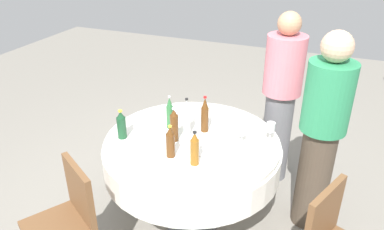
{
  "coord_description": "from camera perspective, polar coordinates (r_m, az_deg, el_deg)",
  "views": [
    {
      "loc": [
        -0.94,
        2.33,
        2.24
      ],
      "look_at": [
        0.0,
        0.0,
        0.95
      ],
      "focal_mm": 35.2,
      "sensor_mm": 36.0,
      "label": 1
    }
  ],
  "objects": [
    {
      "name": "bottle_clear_mid",
      "position": [
        2.92,
        -0.8,
        -0.44
      ],
      "size": [
        0.06,
        0.06,
        0.31
      ],
      "color": "silver",
      "rests_on": "dining_table"
    },
    {
      "name": "plate_far",
      "position": [
        2.82,
        1.51,
        -4.8
      ],
      "size": [
        0.26,
        0.26,
        0.02
      ],
      "color": "white",
      "rests_on": "dining_table"
    },
    {
      "name": "dining_table",
      "position": [
        3.0,
        0.0,
        -6.14
      ],
      "size": [
        1.39,
        1.39,
        0.74
      ],
      "color": "white",
      "rests_on": "ground_plane"
    },
    {
      "name": "bottle_amber_north",
      "position": [
        2.58,
        0.4,
        -5.18
      ],
      "size": [
        0.06,
        0.06,
        0.26
      ],
      "color": "#8C5619",
      "rests_on": "dining_table"
    },
    {
      "name": "wine_glass_outer",
      "position": [
        2.86,
        7.59,
        -2.42
      ],
      "size": [
        0.06,
        0.06,
        0.15
      ],
      "color": "white",
      "rests_on": "dining_table"
    },
    {
      "name": "wine_glass_front",
      "position": [
        2.92,
        11.84,
        -1.89
      ],
      "size": [
        0.06,
        0.06,
        0.16
      ],
      "color": "white",
      "rests_on": "dining_table"
    },
    {
      "name": "plate_left",
      "position": [
        3.17,
        4.98,
        -1.08
      ],
      "size": [
        0.23,
        0.23,
        0.02
      ],
      "color": "white",
      "rests_on": "dining_table"
    },
    {
      "name": "ground_plane",
      "position": [
        3.37,
        0.0,
        -14.59
      ],
      "size": [
        10.0,
        10.0,
        0.0
      ],
      "primitive_type": "plane",
      "color": "gray"
    },
    {
      "name": "knife_rear",
      "position": [
        3.2,
        -5.47,
        -0.93
      ],
      "size": [
        0.06,
        0.18,
        0.0
      ],
      "primitive_type": "cube",
      "rotation": [
        0.0,
        0.0,
        1.34
      ],
      "color": "silver",
      "rests_on": "dining_table"
    },
    {
      "name": "person_mid",
      "position": [
        2.96,
        19.06,
        -2.51
      ],
      "size": [
        0.34,
        0.34,
        1.62
      ],
      "rotation": [
        0.0,
        0.0,
        1.87
      ],
      "color": "#4C3F33",
      "rests_on": "ground_plane"
    },
    {
      "name": "bottle_brown_outer",
      "position": [
        2.85,
        -2.73,
        -1.59
      ],
      "size": [
        0.06,
        0.06,
        0.28
      ],
      "color": "#593314",
      "rests_on": "dining_table"
    },
    {
      "name": "folded_napkin",
      "position": [
        2.76,
        10.03,
        -5.9
      ],
      "size": [
        0.15,
        0.15,
        0.02
      ],
      "primitive_type": "cube",
      "rotation": [
        0.0,
        0.0,
        0.2
      ],
      "color": "white",
      "rests_on": "dining_table"
    },
    {
      "name": "fork_north",
      "position": [
        3.37,
        -2.07,
        0.76
      ],
      "size": [
        0.03,
        0.18,
        0.0
      ],
      "primitive_type": "cube",
      "rotation": [
        0.0,
        0.0,
        4.65
      ],
      "color": "silver",
      "rests_on": "dining_table"
    },
    {
      "name": "person_rear",
      "position": [
        3.47,
        13.3,
        2.56
      ],
      "size": [
        0.34,
        0.34,
        1.61
      ],
      "rotation": [
        0.0,
        0.0,
        2.57
      ],
      "color": "slate",
      "rests_on": "ground_plane"
    },
    {
      "name": "bottle_brown_rear",
      "position": [
        2.67,
        -3.29,
        -4.14
      ],
      "size": [
        0.06,
        0.06,
        0.25
      ],
      "color": "#593314",
      "rests_on": "dining_table"
    },
    {
      "name": "bottle_brown_front",
      "position": [
        2.98,
        1.95,
        -0.04
      ],
      "size": [
        0.06,
        0.06,
        0.3
      ],
      "color": "#593314",
      "rests_on": "dining_table"
    },
    {
      "name": "bottle_green_right",
      "position": [
        3.03,
        -3.39,
        0.27
      ],
      "size": [
        0.06,
        0.06,
        0.28
      ],
      "color": "#2D6B38",
      "rests_on": "dining_table"
    },
    {
      "name": "bottle_dark_green_inner",
      "position": [
        2.95,
        -10.63,
        -1.5
      ],
      "size": [
        0.07,
        0.07,
        0.24
      ],
      "color": "#194728",
      "rests_on": "dining_table"
    },
    {
      "name": "chair_right",
      "position": [
        2.7,
        -18.29,
        -14.26
      ],
      "size": [
        0.55,
        0.55,
        0.87
      ],
      "rotation": [
        0.0,
        0.0,
        -0.55
      ],
      "color": "brown",
      "rests_on": "ground_plane"
    }
  ]
}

